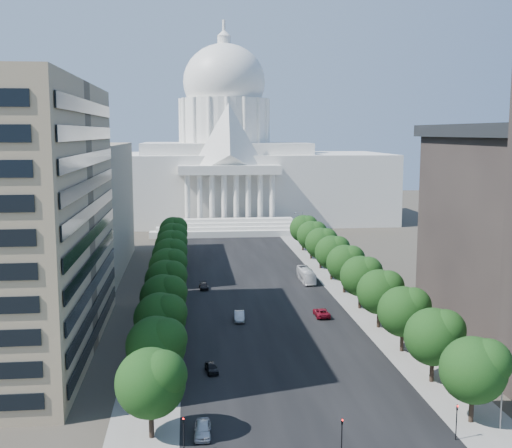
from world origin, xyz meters
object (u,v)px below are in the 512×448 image
object	(u,v)px
car_dark_a	(211,368)
car_dark_b	(204,286)
city_bus	(306,275)
car_silver	(239,316)
car_red	(321,313)
car_parked	(203,429)

from	to	relation	value
car_dark_a	car_dark_b	bearing A→B (deg)	82.00
city_bus	car_silver	bearing A→B (deg)	-122.09
car_silver	car_red	size ratio (longest dim) A/B	0.93
city_bus	car_parked	bearing A→B (deg)	-109.91
car_dark_a	car_parked	distance (m)	18.71
car_dark_b	car_red	bearing A→B (deg)	-51.59
car_red	city_bus	bearing A→B (deg)	-94.34
car_dark_a	car_red	xyz separation A→B (m)	(20.60, 24.92, 0.09)
car_silver	car_red	xyz separation A→B (m)	(14.84, 0.95, -0.08)
car_dark_b	city_bus	size ratio (longest dim) A/B	0.42
city_bus	car_red	bearing A→B (deg)	-95.53
car_parked	city_bus	distance (m)	74.85
car_silver	city_bus	size ratio (longest dim) A/B	0.48
car_red	car_dark_a	bearing A→B (deg)	50.78
car_silver	car_dark_b	size ratio (longest dim) A/B	1.13
car_parked	car_red	bearing A→B (deg)	65.07
car_dark_a	car_silver	size ratio (longest dim) A/B	0.77
car_dark_a	car_parked	world-z (taller)	car_parked
car_dark_a	car_parked	xyz separation A→B (m)	(-1.64, -18.64, 0.12)
car_red	city_bus	xyz separation A→B (m)	(2.23, 27.18, 0.71)
car_red	city_bus	distance (m)	27.28
car_parked	city_bus	bearing A→B (deg)	73.03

